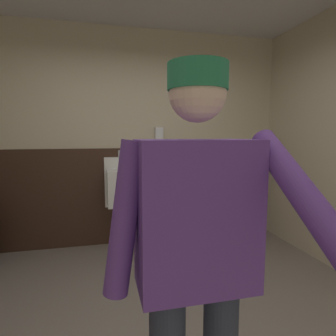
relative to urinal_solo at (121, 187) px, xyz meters
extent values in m
cube|color=beige|center=(0.17, 0.22, 0.61)|extent=(4.60, 0.12, 2.78)
cube|color=#382319|center=(0.17, 0.14, -0.15)|extent=(4.00, 0.03, 1.26)
cube|color=white|center=(0.00, 0.13, 0.05)|extent=(0.40, 0.05, 0.65)
cube|color=white|center=(0.00, -0.04, 0.00)|extent=(0.34, 0.30, 0.45)
cylinder|color=#B7BABF|center=(0.00, 0.12, 0.34)|extent=(0.04, 0.04, 0.24)
cylinder|color=#B7BABF|center=(0.00, 0.09, -0.50)|extent=(0.05, 0.05, 0.55)
cube|color=#60388C|center=(0.10, -2.59, 0.37)|extent=(0.44, 0.24, 0.56)
cylinder|color=#60388C|center=(-0.17, -2.59, 0.37)|extent=(0.17, 0.09, 0.56)
cylinder|color=#60388C|center=(0.36, -2.82, 0.49)|extent=(0.09, 0.50, 0.39)
sphere|color=beige|center=(0.10, -2.59, 0.81)|extent=(0.21, 0.21, 0.21)
cylinder|color=#26724C|center=(0.10, -2.59, 0.87)|extent=(0.22, 0.22, 0.09)
cube|color=silver|center=(0.52, 0.12, 0.67)|extent=(0.10, 0.07, 0.18)
camera|label=1|loc=(-0.25, -3.57, 0.67)|focal=30.34mm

